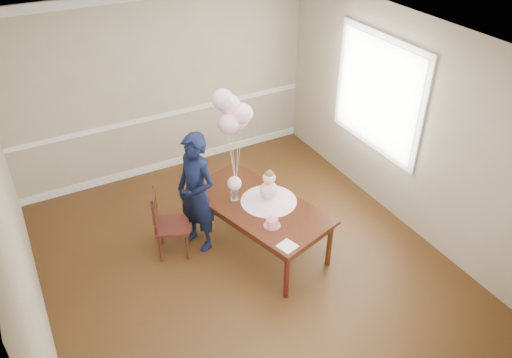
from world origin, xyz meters
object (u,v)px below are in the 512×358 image
object	(u,v)px
dining_table_top	(258,205)
woman	(196,193)
dining_chair_seat	(172,226)
birthday_cake	(272,222)

from	to	relation	value
dining_table_top	woman	bearing A→B (deg)	130.64
dining_chair_seat	woman	distance (m)	0.50
dining_chair_seat	woman	size ratio (longest dim) A/B	0.25
dining_chair_seat	woman	bearing A→B (deg)	20.01
dining_table_top	dining_chair_seat	xyz separation A→B (m)	(-0.96, 0.41, -0.24)
dining_chair_seat	birthday_cake	bearing A→B (deg)	-21.78
dining_table_top	dining_chair_seat	world-z (taller)	dining_table_top
woman	birthday_cake	bearing A→B (deg)	12.89
dining_table_top	birthday_cake	distance (m)	0.44
birthday_cake	dining_chair_seat	xyz separation A→B (m)	(-0.90, 0.85, -0.31)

